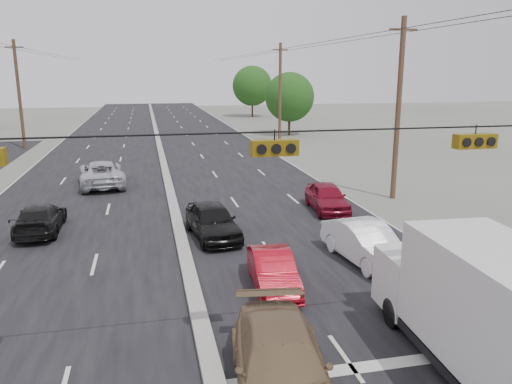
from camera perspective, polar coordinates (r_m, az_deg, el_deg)
ground at (r=12.77m, az=-5.05°, el=-20.16°), size 200.00×200.00×0.00m
road_surface at (r=41.19m, az=-10.59°, el=3.39°), size 20.00×160.00×0.02m
center_median at (r=41.17m, az=-10.60°, el=3.53°), size 0.50×160.00×0.20m
utility_pole_left_c at (r=51.83m, az=-25.45°, el=10.06°), size 1.60×0.30×10.00m
utility_pole_right_b at (r=29.09m, az=15.95°, el=9.13°), size 1.60×0.30×10.00m
utility_pole_right_c at (r=52.43m, az=2.76°, el=11.35°), size 1.60×0.30×10.00m
traffic_signals at (r=11.00m, az=1.62°, el=5.28°), size 25.00×0.30×0.54m
tree_right_mid at (r=57.95m, az=3.86°, el=10.77°), size 5.60×5.60×7.14m
tree_right_far at (r=82.41m, az=-0.43°, el=12.04°), size 6.40×6.40×8.16m
box_truck at (r=13.19m, az=23.93°, el=-11.70°), size 2.66×6.68×3.33m
tan_sedan at (r=11.67m, az=2.88°, el=-19.31°), size 2.75×5.37×1.49m
red_sedan at (r=16.81m, az=1.94°, el=-9.02°), size 1.63×3.90×1.25m
queue_car_a at (r=21.86m, az=-4.99°, el=-3.32°), size 2.33×4.64×1.52m
queue_car_b at (r=19.45m, az=12.47°, el=-5.76°), size 2.14×4.74×1.51m
queue_car_e at (r=26.25m, az=8.12°, el=-0.63°), size 2.06×4.35×1.44m
oncoming_near at (r=24.53m, az=-23.44°, el=-2.80°), size 1.85×4.49×1.30m
oncoming_far at (r=33.25m, az=-17.25°, el=2.03°), size 3.32×6.03×1.60m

